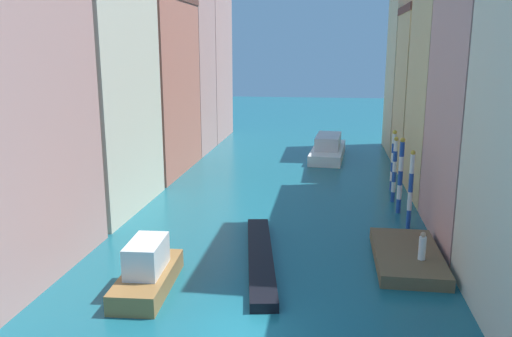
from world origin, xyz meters
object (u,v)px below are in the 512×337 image
mooring_pole_1 (400,175)px  motorboat_0 (147,271)px  person_on_dock (422,247)px  mooring_pole_3 (393,160)px  waterfront_dock (407,256)px  gondola_black (260,257)px  mooring_pole_0 (411,189)px  mooring_pole_2 (394,169)px  vaporetto_white (328,149)px

mooring_pole_1 → motorboat_0: size_ratio=0.94×
person_on_dock → mooring_pole_3: mooring_pole_3 is taller
waterfront_dock → gondola_black: 7.58m
mooring_pole_0 → mooring_pole_3: size_ratio=1.03×
mooring_pole_1 → mooring_pole_2: mooring_pole_1 is taller
mooring_pole_3 → vaporetto_white: (-4.99, 12.06, -1.53)m
waterfront_dock → motorboat_0: size_ratio=1.22×
vaporetto_white → motorboat_0: 32.18m
mooring_pole_2 → vaporetto_white: mooring_pole_2 is taller
mooring_pole_0 → gondola_black: (-8.32, -6.35, -2.25)m
person_on_dock → vaporetto_white: bearing=99.8°
waterfront_dock → mooring_pole_3: mooring_pole_3 is taller
mooring_pole_3 → person_on_dock: bearing=-91.0°
waterfront_dock → motorboat_0: (-12.21, -4.83, 0.55)m
person_on_dock → mooring_pole_2: bearing=90.0°
gondola_black → waterfront_dock: bearing=7.6°
person_on_dock → mooring_pole_2: 12.15m
mooring_pole_0 → mooring_pole_2: (-0.29, 5.66, -0.07)m
mooring_pole_0 → mooring_pole_1: mooring_pole_1 is taller
mooring_pole_2 → mooring_pole_3: mooring_pole_2 is taller
mooring_pole_1 → mooring_pole_3: size_ratio=1.08×
mooring_pole_2 → mooring_pole_0: bearing=-87.0°
mooring_pole_0 → motorboat_0: (-13.01, -10.19, -1.63)m
waterfront_dock → gondola_black: bearing=-172.4°
person_on_dock → mooring_pole_3: (0.27, 15.36, 1.13)m
mooring_pole_2 → gondola_black: mooring_pole_2 is taller
mooring_pole_1 → gondola_black: 12.65m
mooring_pole_0 → motorboat_0: mooring_pole_0 is taller
gondola_black → mooring_pole_2: bearing=56.3°
waterfront_dock → mooring_pole_0: 5.83m
person_on_dock → mooring_pole_1: mooring_pole_1 is taller
mooring_pole_1 → vaporetto_white: 18.63m
person_on_dock → motorboat_0: size_ratio=0.26×
person_on_dock → mooring_pole_3: size_ratio=0.30×
waterfront_dock → mooring_pole_2: bearing=87.4°
waterfront_dock → vaporetto_white: bearing=99.1°
person_on_dock → mooring_pole_2: size_ratio=0.30×
person_on_dock → mooring_pole_0: bearing=87.5°
waterfront_dock → person_on_dock: person_on_dock is taller
person_on_dock → vaporetto_white: size_ratio=0.14×
mooring_pole_1 → vaporetto_white: (-4.79, 17.92, -1.73)m
mooring_pole_2 → mooring_pole_3: (0.27, 3.27, -0.00)m
person_on_dock → mooring_pole_0: size_ratio=0.29×
vaporetto_white → mooring_pole_1: bearing=-75.0°
mooring_pole_2 → person_on_dock: bearing=-90.0°
mooring_pole_0 → motorboat_0: bearing=-142.0°
mooring_pole_1 → vaporetto_white: mooring_pole_1 is taller
motorboat_0 → mooring_pole_0: bearing=38.0°
mooring_pole_1 → vaporetto_white: bearing=105.0°
mooring_pole_0 → vaporetto_white: size_ratio=0.49×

